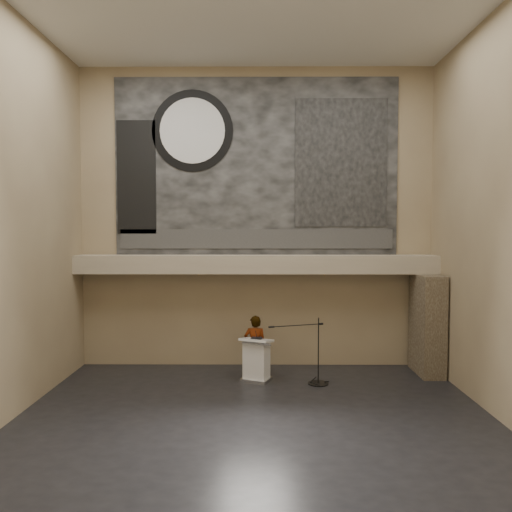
{
  "coord_description": "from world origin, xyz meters",
  "views": [
    {
      "loc": [
        0.09,
        -10.28,
        3.91
      ],
      "look_at": [
        0.0,
        3.2,
        3.2
      ],
      "focal_mm": 35.0,
      "sensor_mm": 36.0,
      "label": 1
    }
  ],
  "objects": [
    {
      "name": "speaker_person",
      "position": [
        -0.02,
        2.84,
        0.82
      ],
      "size": [
        0.62,
        0.44,
        1.64
      ],
      "primitive_type": "imported",
      "rotation": [
        0.0,
        0.0,
        3.06
      ],
      "color": "white",
      "rests_on": "floor"
    },
    {
      "name": "wall_back",
      "position": [
        0.0,
        4.0,
        4.25
      ],
      "size": [
        10.0,
        0.02,
        8.5
      ],
      "primitive_type": "cube",
      "color": "#826E52",
      "rests_on": "floor"
    },
    {
      "name": "banner_clock_rim",
      "position": [
        -1.8,
        3.93,
        6.7
      ],
      "size": [
        2.3,
        0.02,
        2.3
      ],
      "primitive_type": "cylinder",
      "rotation": [
        1.57,
        0.0,
        0.0
      ],
      "color": "black",
      "rests_on": "banner"
    },
    {
      "name": "banner_building_print",
      "position": [
        2.4,
        3.93,
        5.8
      ],
      "size": [
        2.6,
        0.02,
        3.6
      ],
      "primitive_type": "cube",
      "color": "black",
      "rests_on": "banner"
    },
    {
      "name": "stone_pier",
      "position": [
        4.65,
        3.15,
        1.35
      ],
      "size": [
        0.6,
        1.4,
        2.7
      ],
      "primitive_type": "cube",
      "color": "#413628",
      "rests_on": "floor"
    },
    {
      "name": "soffit",
      "position": [
        0.0,
        3.6,
        2.95
      ],
      "size": [
        10.0,
        0.8,
        0.5
      ],
      "primitive_type": "cube",
      "color": "gray",
      "rests_on": "wall_back"
    },
    {
      "name": "floor",
      "position": [
        0.0,
        0.0,
        0.0
      ],
      "size": [
        10.0,
        10.0,
        0.0
      ],
      "primitive_type": "plane",
      "color": "black",
      "rests_on": "ground"
    },
    {
      "name": "papers",
      "position": [
        -0.1,
        2.41,
        1.1
      ],
      "size": [
        0.28,
        0.33,
        0.0
      ],
      "primitive_type": "cube",
      "rotation": [
        0.0,
        0.0,
        0.28
      ],
      "color": "white",
      "rests_on": "lectern"
    },
    {
      "name": "binder",
      "position": [
        0.02,
        2.42,
        1.12
      ],
      "size": [
        0.31,
        0.27,
        0.04
      ],
      "primitive_type": "cube",
      "rotation": [
        0.0,
        0.0,
        -0.23
      ],
      "color": "black",
      "rests_on": "lectern"
    },
    {
      "name": "mic_stand",
      "position": [
        1.54,
        2.18,
        0.26
      ],
      "size": [
        1.53,
        0.68,
        1.69
      ],
      "rotation": [
        0.0,
        0.0,
        0.31
      ],
      "color": "black",
      "rests_on": "floor"
    },
    {
      "name": "ceiling",
      "position": [
        0.0,
        0.0,
        8.5
      ],
      "size": [
        10.0,
        10.0,
        0.0
      ],
      "primitive_type": "plane",
      "color": "silver",
      "rests_on": "wall_back"
    },
    {
      "name": "wall_right",
      "position": [
        5.0,
        0.0,
        4.25
      ],
      "size": [
        0.02,
        8.0,
        8.5
      ],
      "primitive_type": "cube",
      "color": "#826E52",
      "rests_on": "floor"
    },
    {
      "name": "sprinkler_left",
      "position": [
        -1.6,
        3.55,
        2.67
      ],
      "size": [
        0.04,
        0.04,
        0.06
      ],
      "primitive_type": "cylinder",
      "color": "#B2893D",
      "rests_on": "soffit"
    },
    {
      "name": "lectern",
      "position": [
        0.02,
        2.44,
        0.55
      ],
      "size": [
        0.93,
        0.81,
        1.14
      ],
      "rotation": [
        0.0,
        0.0,
        -0.42
      ],
      "color": "silver",
      "rests_on": "floor"
    },
    {
      "name": "banner_brick_print",
      "position": [
        -3.4,
        3.93,
        5.4
      ],
      "size": [
        1.1,
        0.02,
        3.2
      ],
      "primitive_type": "cube",
      "color": "black",
      "rests_on": "banner"
    },
    {
      "name": "banner_text_strip",
      "position": [
        0.0,
        3.93,
        3.65
      ],
      "size": [
        7.76,
        0.02,
        0.55
      ],
      "primitive_type": "cube",
      "color": "#2D2D2D",
      "rests_on": "banner"
    },
    {
      "name": "wall_left",
      "position": [
        -5.0,
        0.0,
        4.25
      ],
      "size": [
        0.02,
        8.0,
        8.5
      ],
      "primitive_type": "cube",
      "color": "#826E52",
      "rests_on": "floor"
    },
    {
      "name": "banner",
      "position": [
        0.0,
        3.97,
        5.7
      ],
      "size": [
        8.0,
        0.05,
        5.0
      ],
      "primitive_type": "cube",
      "color": "black",
      "rests_on": "wall_back"
    },
    {
      "name": "sprinkler_right",
      "position": [
        1.9,
        3.55,
        2.67
      ],
      "size": [
        0.04,
        0.04,
        0.06
      ],
      "primitive_type": "cylinder",
      "color": "#B2893D",
      "rests_on": "soffit"
    },
    {
      "name": "banner_clock_face",
      "position": [
        -1.8,
        3.91,
        6.7
      ],
      "size": [
        1.84,
        0.02,
        1.84
      ],
      "primitive_type": "cylinder",
      "rotation": [
        1.57,
        0.0,
        0.0
      ],
      "color": "silver",
      "rests_on": "banner"
    },
    {
      "name": "wall_front",
      "position": [
        0.0,
        -4.0,
        4.25
      ],
      "size": [
        10.0,
        0.02,
        8.5
      ],
      "primitive_type": "cube",
      "color": "#826E52",
      "rests_on": "floor"
    }
  ]
}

